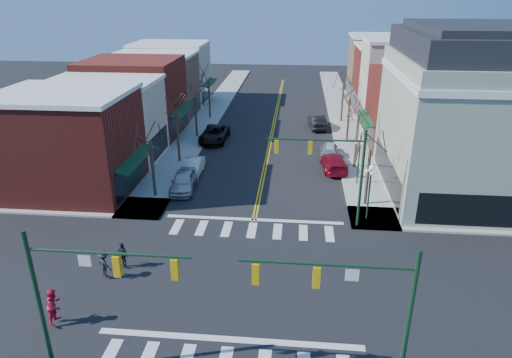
% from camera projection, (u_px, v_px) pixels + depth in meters
% --- Properties ---
extents(ground, '(160.00, 160.00, 0.00)m').
position_uv_depth(ground, '(241.00, 283.00, 26.36)').
color(ground, black).
rests_on(ground, ground).
extents(sidewalk_left, '(3.50, 70.00, 0.15)m').
position_uv_depth(sidewalk_left, '(179.00, 158.00, 45.42)').
color(sidewalk_left, '#9E9B93').
rests_on(sidewalk_left, ground).
extents(sidewalk_right, '(3.50, 70.00, 0.15)m').
position_uv_depth(sidewalk_right, '(357.00, 164.00, 43.92)').
color(sidewalk_right, '#9E9B93').
rests_on(sidewalk_right, ground).
extents(bldg_left_brick_a, '(10.00, 8.50, 8.00)m').
position_uv_depth(bldg_left_brick_a, '(69.00, 145.00, 36.90)').
color(bldg_left_brick_a, maroon).
rests_on(bldg_left_brick_a, ground).
extents(bldg_left_stucco_a, '(10.00, 7.00, 7.50)m').
position_uv_depth(bldg_left_stucco_a, '(107.00, 122.00, 44.11)').
color(bldg_left_stucco_a, beige).
rests_on(bldg_left_stucco_a, ground).
extents(bldg_left_brick_b, '(10.00, 9.00, 8.50)m').
position_uv_depth(bldg_left_brick_b, '(134.00, 98.00, 51.25)').
color(bldg_left_brick_b, maroon).
rests_on(bldg_left_brick_b, ground).
extents(bldg_left_tan, '(10.00, 7.50, 7.80)m').
position_uv_depth(bldg_left_tan, '(156.00, 86.00, 58.95)').
color(bldg_left_tan, '#8E6A4E').
rests_on(bldg_left_tan, ground).
extents(bldg_left_stucco_b, '(10.00, 8.00, 8.20)m').
position_uv_depth(bldg_left_stucco_b, '(172.00, 74.00, 65.98)').
color(bldg_left_stucco_b, beige).
rests_on(bldg_left_stucco_b, ground).
extents(bldg_right_brick_a, '(10.00, 8.50, 8.00)m').
position_uv_depth(bldg_right_brick_a, '(420.00, 110.00, 47.08)').
color(bldg_right_brick_a, maroon).
rests_on(bldg_right_brick_a, ground).
extents(bldg_right_stucco, '(10.00, 7.00, 10.00)m').
position_uv_depth(bldg_right_stucco, '(406.00, 86.00, 53.80)').
color(bldg_right_stucco, beige).
rests_on(bldg_right_stucco, ground).
extents(bldg_right_brick_b, '(10.00, 8.00, 8.50)m').
position_uv_depth(bldg_right_brick_b, '(393.00, 80.00, 60.97)').
color(bldg_right_brick_b, maroon).
rests_on(bldg_right_brick_b, ground).
extents(bldg_right_tan, '(10.00, 8.00, 9.00)m').
position_uv_depth(bldg_right_tan, '(384.00, 68.00, 68.20)').
color(bldg_right_tan, '#8E6A4E').
rests_on(bldg_right_tan, ground).
extents(victorian_corner, '(12.25, 14.25, 13.30)m').
position_uv_depth(victorian_corner, '(472.00, 113.00, 35.64)').
color(victorian_corner, '#94A28C').
rests_on(victorian_corner, ground).
extents(traffic_mast_near_left, '(6.60, 0.28, 7.20)m').
position_uv_depth(traffic_mast_near_left, '(79.00, 288.00, 18.21)').
color(traffic_mast_near_left, '#14331E').
rests_on(traffic_mast_near_left, ground).
extents(traffic_mast_near_right, '(6.60, 0.28, 7.20)m').
position_uv_depth(traffic_mast_near_right, '(361.00, 304.00, 17.26)').
color(traffic_mast_near_right, '#14331E').
rests_on(traffic_mast_near_right, ground).
extents(traffic_mast_far_right, '(6.60, 0.28, 7.20)m').
position_uv_depth(traffic_mast_far_right, '(335.00, 164.00, 30.83)').
color(traffic_mast_far_right, '#14331E').
rests_on(traffic_mast_far_right, ground).
extents(lamppost_corner, '(0.36, 0.36, 4.33)m').
position_uv_depth(lamppost_corner, '(370.00, 183.00, 32.29)').
color(lamppost_corner, '#14331E').
rests_on(lamppost_corner, ground).
extents(lamppost_midblock, '(0.36, 0.36, 4.33)m').
position_uv_depth(lamppost_midblock, '(359.00, 152.00, 38.25)').
color(lamppost_midblock, '#14331E').
rests_on(lamppost_midblock, ground).
extents(tree_left_a, '(0.24, 0.24, 4.76)m').
position_uv_depth(tree_left_a, '(153.00, 170.00, 36.24)').
color(tree_left_a, '#382B21').
rests_on(tree_left_a, ground).
extents(tree_left_b, '(0.24, 0.24, 5.04)m').
position_uv_depth(tree_left_b, '(178.00, 137.00, 43.52)').
color(tree_left_b, '#382B21').
rests_on(tree_left_b, ground).
extents(tree_left_c, '(0.24, 0.24, 4.55)m').
position_uv_depth(tree_left_c, '(196.00, 118.00, 50.95)').
color(tree_left_c, '#382B21').
rests_on(tree_left_c, ground).
extents(tree_left_d, '(0.24, 0.24, 4.90)m').
position_uv_depth(tree_left_d, '(209.00, 100.00, 58.22)').
color(tree_left_d, '#382B21').
rests_on(tree_left_d, ground).
extents(tree_right_a, '(0.24, 0.24, 4.62)m').
position_uv_depth(tree_right_a, '(367.00, 178.00, 34.82)').
color(tree_right_a, '#382B21').
rests_on(tree_right_a, ground).
extents(tree_right_b, '(0.24, 0.24, 5.18)m').
position_uv_depth(tree_right_b, '(356.00, 142.00, 42.05)').
color(tree_right_b, '#382B21').
rests_on(tree_right_b, ground).
extents(tree_right_c, '(0.24, 0.24, 4.83)m').
position_uv_depth(tree_right_c, '(348.00, 120.00, 49.45)').
color(tree_right_c, '#382B21').
rests_on(tree_right_c, ground).
extents(tree_right_d, '(0.24, 0.24, 4.97)m').
position_uv_depth(tree_right_d, '(342.00, 102.00, 56.76)').
color(tree_right_d, '#382B21').
rests_on(tree_right_d, ground).
extents(car_left_near, '(2.21, 4.85, 1.61)m').
position_uv_depth(car_left_near, '(184.00, 181.00, 38.12)').
color(car_left_near, '#B1B2B6').
rests_on(car_left_near, ground).
extents(car_left_mid, '(1.50, 4.30, 1.42)m').
position_uv_depth(car_left_mid, '(193.00, 167.00, 41.31)').
color(car_left_mid, silver).
rests_on(car_left_mid, ground).
extents(car_left_far, '(2.84, 5.95, 1.64)m').
position_uv_depth(car_left_far, '(214.00, 134.00, 50.23)').
color(car_left_far, black).
rests_on(car_left_far, ground).
extents(car_right_near, '(2.58, 5.41, 1.52)m').
position_uv_depth(car_right_near, '(334.00, 162.00, 42.38)').
color(car_right_near, maroon).
rests_on(car_right_near, ground).
extents(car_right_mid, '(2.00, 4.52, 1.51)m').
position_uv_depth(car_right_mid, '(329.00, 150.00, 45.54)').
color(car_right_mid, '#AFAFB4').
rests_on(car_right_mid, ground).
extents(car_right_far, '(2.30, 5.05, 1.61)m').
position_uv_depth(car_right_far, '(317.00, 122.00, 54.88)').
color(car_right_far, black).
rests_on(car_right_far, ground).
extents(pedestrian_red_b, '(0.76, 0.96, 1.94)m').
position_uv_depth(pedestrian_red_b, '(54.00, 306.00, 22.75)').
color(pedestrian_red_b, red).
rests_on(pedestrian_red_b, sidewalk_left).
extents(pedestrian_dark_a, '(0.98, 0.82, 1.57)m').
position_uv_depth(pedestrian_dark_a, '(123.00, 254.00, 27.45)').
color(pedestrian_dark_a, black).
rests_on(pedestrian_dark_a, sidewalk_left).
extents(pedestrian_dark_b, '(1.24, 1.09, 1.66)m').
position_uv_depth(pedestrian_dark_b, '(104.00, 264.00, 26.42)').
color(pedestrian_dark_b, black).
rests_on(pedestrian_dark_b, sidewalk_left).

